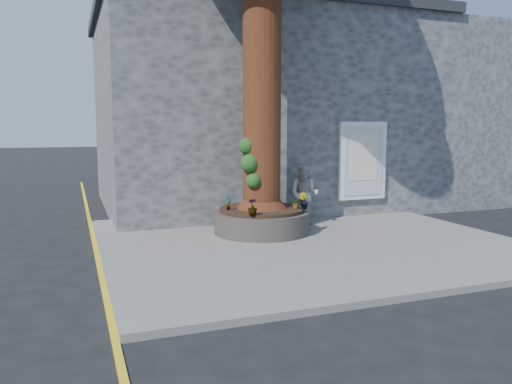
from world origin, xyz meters
name	(u,v)px	position (x,y,z in m)	size (l,w,h in m)	color
ground	(260,261)	(0.00, 0.00, 0.00)	(120.00, 120.00, 0.00)	black
pavement	(306,241)	(1.50, 1.00, 0.06)	(9.00, 8.00, 0.12)	slate
yellow_line	(98,262)	(-3.05, 1.00, 0.00)	(0.10, 30.00, 0.01)	yellow
stone_shop	(254,112)	(2.50, 7.20, 3.16)	(10.30, 8.30, 6.30)	#45484A
neighbour_shop	(442,118)	(10.50, 7.20, 3.00)	(6.00, 8.00, 6.00)	#45484A
planter	(262,220)	(0.80, 2.00, 0.41)	(2.30, 2.30, 0.60)	black
man	(230,186)	(0.47, 3.46, 1.09)	(0.71, 0.47, 1.95)	#161B3C
woman	(304,194)	(2.20, 2.55, 0.92)	(0.78, 0.61, 1.60)	#B8B4B0
shopping_bag	(241,218)	(0.71, 3.30, 0.26)	(0.20, 0.12, 0.28)	white
plant_a	(228,203)	(-0.05, 1.99, 0.88)	(0.17, 0.12, 0.33)	gray
plant_b	(303,201)	(1.65, 1.46, 0.92)	(0.22, 0.21, 0.40)	gray
plant_c	(252,207)	(0.25, 1.15, 0.91)	(0.21, 0.21, 0.37)	gray
plant_d	(297,203)	(1.53, 1.59, 0.87)	(0.26, 0.23, 0.29)	gray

